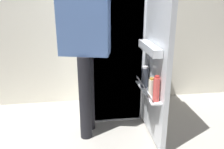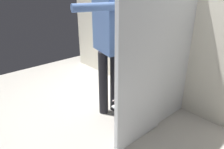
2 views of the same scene
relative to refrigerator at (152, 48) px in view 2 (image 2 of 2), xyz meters
The scene contains 4 objects.
ground_plane 1.01m from the refrigerator, 93.00° to the right, with size 5.26×5.26×0.00m, color #B7B2A8.
kitchen_wall 0.52m from the refrigerator, 93.72° to the left, with size 4.40×0.10×2.40m, color silver.
refrigerator is the anchor object (origin of this frame).
person 0.57m from the refrigerator, 124.66° to the right, with size 0.58×0.84×1.71m.
Camera 2 is at (1.54, -1.53, 1.58)m, focal length 32.86 mm.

